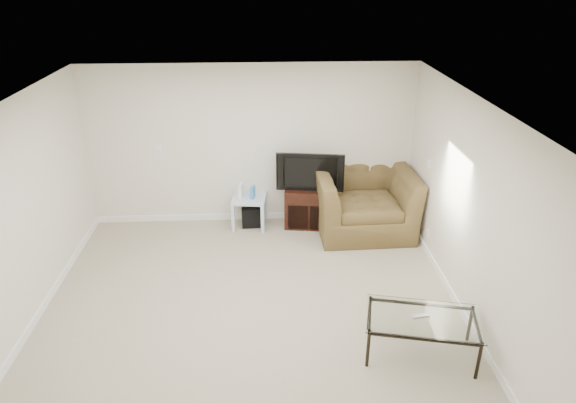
{
  "coord_description": "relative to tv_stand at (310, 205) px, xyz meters",
  "views": [
    {
      "loc": [
        0.18,
        -4.99,
        3.79
      ],
      "look_at": [
        0.5,
        1.2,
        0.9
      ],
      "focal_mm": 32.0,
      "sensor_mm": 36.0,
      "label": 1
    }
  ],
  "objects": [
    {
      "name": "wall_left",
      "position": [
        -3.4,
        -2.28,
        0.93
      ],
      "size": [
        0.02,
        5.0,
        2.5
      ],
      "primitive_type": "cube",
      "color": "silver",
      "rests_on": "ground"
    },
    {
      "name": "game_case",
      "position": [
        -0.89,
        -0.03,
        0.26
      ],
      "size": [
        0.08,
        0.15,
        0.19
      ],
      "primitive_type": "cube",
      "rotation": [
        0.0,
        0.0,
        -0.25
      ],
      "color": "#337FCC",
      "rests_on": "side_table"
    },
    {
      "name": "coffee_table",
      "position": [
        0.9,
        -3.05,
        -0.09
      ],
      "size": [
        1.28,
        0.89,
        0.46
      ],
      "primitive_type": null,
      "rotation": [
        0.0,
        0.0,
        -0.22
      ],
      "color": "black",
      "rests_on": "floor"
    },
    {
      "name": "game_console",
      "position": [
        -1.07,
        -0.01,
        0.28
      ],
      "size": [
        0.08,
        0.17,
        0.22
      ],
      "primitive_type": "cube",
      "rotation": [
        0.0,
        0.0,
        -0.17
      ],
      "color": "white",
      "rests_on": "side_table"
    },
    {
      "name": "television",
      "position": [
        -0.0,
        -0.03,
        0.61
      ],
      "size": [
        0.97,
        0.33,
        0.59
      ],
      "primitive_type": "imported",
      "rotation": [
        0.0,
        0.0,
        -0.15
      ],
      "color": "black",
      "rests_on": "tv_stand"
    },
    {
      "name": "plate_back",
      "position": [
        -2.3,
        0.21,
        0.93
      ],
      "size": [
        0.12,
        0.02,
        0.12
      ],
      "primitive_type": "cube",
      "color": "white",
      "rests_on": "wall_back"
    },
    {
      "name": "plate_right_switch",
      "position": [
        1.59,
        -0.68,
        0.93
      ],
      "size": [
        0.02,
        0.09,
        0.13
      ],
      "primitive_type": "cube",
      "color": "white",
      "rests_on": "wall_right"
    },
    {
      "name": "side_table",
      "position": [
        -0.95,
        0.0,
        -0.07
      ],
      "size": [
        0.56,
        0.56,
        0.49
      ],
      "primitive_type": null,
      "rotation": [
        0.0,
        0.0,
        -0.11
      ],
      "color": "silver",
      "rests_on": "floor"
    },
    {
      "name": "remote",
      "position": [
        0.88,
        -3.03,
        0.15
      ],
      "size": [
        0.19,
        0.08,
        0.02
      ],
      "primitive_type": "cube",
      "rotation": [
        0.0,
        0.0,
        0.16
      ],
      "color": "#B2B2B7",
      "rests_on": "coffee_table"
    },
    {
      "name": "recliner",
      "position": [
        0.81,
        -0.23,
        0.33
      ],
      "size": [
        1.51,
        1.01,
        1.29
      ],
      "primitive_type": "imported",
      "rotation": [
        0.0,
        0.0,
        0.03
      ],
      "color": "#513222",
      "rests_on": "floor"
    },
    {
      "name": "dvd_player",
      "position": [
        -0.01,
        -0.04,
        0.21
      ],
      "size": [
        0.49,
        0.38,
        0.06
      ],
      "primitive_type": "cube",
      "rotation": [
        0.0,
        0.0,
        -0.13
      ],
      "color": "black",
      "rests_on": "tv_stand"
    },
    {
      "name": "tv_stand",
      "position": [
        0.0,
        0.0,
        0.0
      ],
      "size": [
        0.83,
        0.62,
        0.64
      ],
      "primitive_type": null,
      "rotation": [
        0.0,
        0.0,
        -0.13
      ],
      "color": "black",
      "rests_on": "floor"
    },
    {
      "name": "wall_back",
      "position": [
        -0.9,
        0.22,
        0.93
      ],
      "size": [
        5.0,
        0.02,
        2.5
      ],
      "primitive_type": "cube",
      "color": "silver",
      "rests_on": "ground"
    },
    {
      "name": "subwoofer",
      "position": [
        -0.92,
        0.02,
        -0.15
      ],
      "size": [
        0.33,
        0.33,
        0.32
      ],
      "primitive_type": "cube",
      "rotation": [
        0.0,
        0.0,
        0.04
      ],
      "color": "black",
      "rests_on": "floor"
    },
    {
      "name": "wall_right",
      "position": [
        1.6,
        -2.28,
        0.93
      ],
      "size": [
        0.02,
        5.0,
        2.5
      ],
      "primitive_type": "cube",
      "color": "silver",
      "rests_on": "ground"
    },
    {
      "name": "ceiling",
      "position": [
        -0.9,
        -2.28,
        2.18
      ],
      "size": [
        5.0,
        5.0,
        0.0
      ],
      "primitive_type": "plane",
      "color": "white",
      "rests_on": "ground"
    },
    {
      "name": "floor",
      "position": [
        -0.9,
        -2.28,
        -0.32
      ],
      "size": [
        5.0,
        5.0,
        0.0
      ],
      "primitive_type": "plane",
      "color": "tan",
      "rests_on": "ground"
    },
    {
      "name": "plate_right_outlet",
      "position": [
        1.59,
        -0.98,
        -0.02
      ],
      "size": [
        0.02,
        0.08,
        0.12
      ],
      "primitive_type": "cube",
      "color": "white",
      "rests_on": "wall_right"
    }
  ]
}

